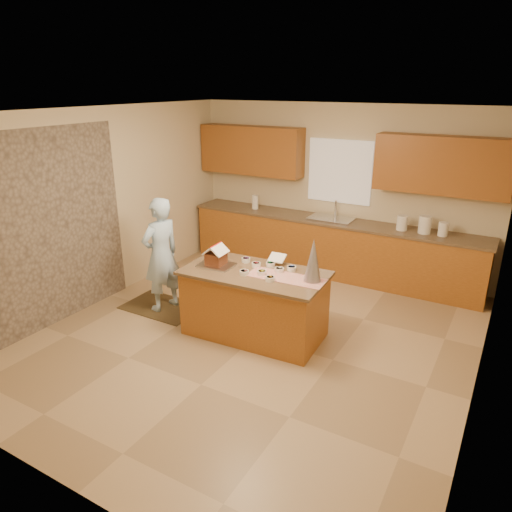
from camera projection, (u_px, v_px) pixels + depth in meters
name	position (u px, v px, depth m)	size (l,w,h in m)	color
floor	(255.00, 337.00, 5.90)	(5.50, 5.50, 0.00)	tan
ceiling	(255.00, 112.00, 4.97)	(5.50, 5.50, 0.00)	silver
wall_back	(339.00, 190.00, 7.67)	(5.50, 5.50, 0.00)	beige
wall_front	(52.00, 341.00, 3.20)	(5.50, 5.50, 0.00)	beige
wall_left	(100.00, 207.00, 6.60)	(5.50, 5.50, 0.00)	beige
wall_right	(494.00, 276.00, 4.27)	(5.50, 5.50, 0.00)	beige
stone_accent	(54.00, 229.00, 5.98)	(2.50, 2.50, 0.00)	gray
window_curtain	(340.00, 172.00, 7.55)	(1.05, 0.03, 1.00)	white
back_counter_base	(330.00, 248.00, 7.75)	(4.80, 0.60, 0.88)	#A15D21
back_counter_top	(331.00, 221.00, 7.59)	(4.85, 0.63, 0.04)	brown
upper_cabinet_left	(251.00, 150.00, 8.06)	(1.85, 0.35, 0.80)	brown
upper_cabinet_right	(442.00, 165.00, 6.61)	(1.85, 0.35, 0.80)	brown
sink	(331.00, 221.00, 7.59)	(0.70, 0.45, 0.12)	silver
faucet	(336.00, 209.00, 7.68)	(0.03, 0.03, 0.28)	silver
island_base	(255.00, 305.00, 5.84)	(1.66, 0.83, 0.81)	#A15D21
island_top	(254.00, 273.00, 5.70)	(1.74, 0.91, 0.04)	brown
table_runner	(286.00, 277.00, 5.51)	(0.92, 0.33, 0.01)	#A1150B
baking_tray	(216.00, 265.00, 5.86)	(0.42, 0.31, 0.02)	silver
cookbook	(277.00, 258.00, 5.90)	(0.20, 0.02, 0.17)	white
tinsel_tree	(313.00, 260.00, 5.34)	(0.20, 0.20, 0.51)	silver
rug	(162.00, 307.00, 6.69)	(1.07, 0.70, 0.01)	black
boy	(161.00, 255.00, 6.39)	(0.57, 0.38, 1.58)	#AED3F7
canister_a	(402.00, 223.00, 7.02)	(0.16, 0.16, 0.22)	white
canister_b	(425.00, 225.00, 6.86)	(0.18, 0.18, 0.26)	white
canister_c	(443.00, 229.00, 6.75)	(0.14, 0.14, 0.20)	white
paper_towel	(255.00, 202.00, 8.19)	(0.11, 0.11, 0.24)	white
gingerbread_house	(216.00, 257.00, 5.82)	(0.27, 0.27, 0.26)	brown
candy_bowls	(265.00, 269.00, 5.71)	(0.74, 0.52, 0.05)	red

